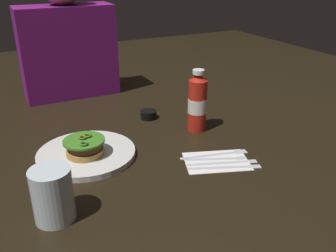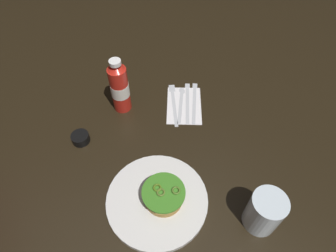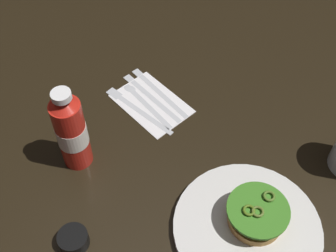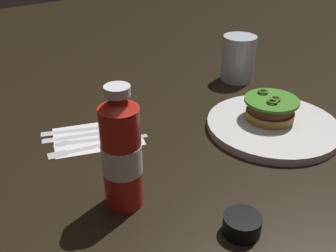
% 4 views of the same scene
% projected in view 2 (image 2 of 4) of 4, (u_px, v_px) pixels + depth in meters
% --- Properties ---
extents(ground_plane, '(3.00, 3.00, 0.00)m').
position_uv_depth(ground_plane, '(137.00, 162.00, 0.86)').
color(ground_plane, black).
extents(dinner_plate, '(0.28, 0.28, 0.02)m').
position_uv_depth(dinner_plate, '(157.00, 200.00, 0.78)').
color(dinner_plate, silver).
rests_on(dinner_plate, ground_plane).
extents(burger_sandwich, '(0.12, 0.12, 0.05)m').
position_uv_depth(burger_sandwich, '(164.00, 195.00, 0.75)').
color(burger_sandwich, '#B1833F').
rests_on(burger_sandwich, dinner_plate).
extents(ketchup_bottle, '(0.06, 0.06, 0.20)m').
position_uv_depth(ketchup_bottle, '(120.00, 88.00, 0.93)').
color(ketchup_bottle, red).
rests_on(ketchup_bottle, ground_plane).
extents(water_glass, '(0.09, 0.09, 0.12)m').
position_uv_depth(water_glass, '(264.00, 212.00, 0.71)').
color(water_glass, silver).
rests_on(water_glass, ground_plane).
extents(condiment_cup, '(0.06, 0.06, 0.03)m').
position_uv_depth(condiment_cup, '(81.00, 138.00, 0.90)').
color(condiment_cup, black).
rests_on(condiment_cup, ground_plane).
extents(napkin, '(0.21, 0.17, 0.00)m').
position_uv_depth(napkin, '(184.00, 105.00, 1.01)').
color(napkin, white).
rests_on(napkin, ground_plane).
extents(steak_knife, '(0.19, 0.09, 0.00)m').
position_uv_depth(steak_knife, '(194.00, 99.00, 1.02)').
color(steak_knife, silver).
rests_on(steak_knife, napkin).
extents(butter_knife, '(0.19, 0.08, 0.00)m').
position_uv_depth(butter_knife, '(187.00, 99.00, 1.02)').
color(butter_knife, silver).
rests_on(butter_knife, napkin).
extents(spoon_utensil, '(0.17, 0.08, 0.00)m').
position_uv_depth(spoon_utensil, '(181.00, 99.00, 1.02)').
color(spoon_utensil, silver).
rests_on(spoon_utensil, napkin).
extents(fork_utensil, '(0.20, 0.06, 0.00)m').
position_uv_depth(fork_utensil, '(173.00, 100.00, 1.02)').
color(fork_utensil, silver).
rests_on(fork_utensil, napkin).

